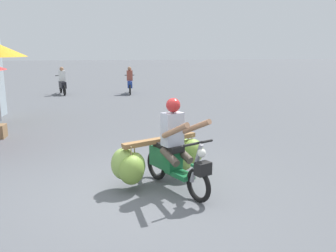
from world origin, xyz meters
The scene contains 4 objects.
ground_plane centered at (0.00, 0.00, 0.00)m, with size 120.00×120.00×0.00m, color #56595E.
motorbike_main_loaded centered at (0.42, 0.56, 0.50)m, with size 1.87×2.04×1.58m.
motorbike_distant_ahead_left centered at (-3.30, 13.27, 0.57)m, with size 0.69×1.56×1.40m.
motorbike_distant_ahead_right centered at (0.12, 13.04, 0.57)m, with size 0.50×1.62×1.40m.
Camera 1 is at (-0.35, -5.49, 2.41)m, focal length 38.12 mm.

